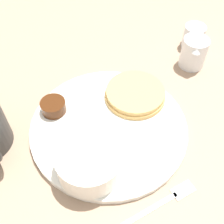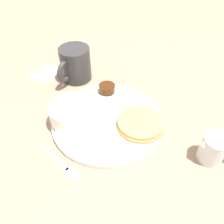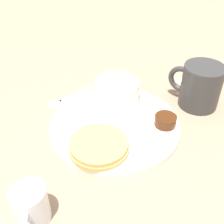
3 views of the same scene
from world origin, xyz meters
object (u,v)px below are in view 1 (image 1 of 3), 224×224
object	(u,v)px
plate	(109,127)
creamer_pitcher_near	(194,52)
fork	(167,200)
creamer_pitcher_far	(194,37)
bowl	(89,161)

from	to	relation	value
plate	creamer_pitcher_near	world-z (taller)	creamer_pitcher_near
creamer_pitcher_near	fork	xyz separation A→B (m)	(-0.22, 0.24, -0.03)
creamer_pitcher_far	fork	distance (m)	0.39
plate	bowl	distance (m)	0.10
bowl	creamer_pitcher_near	distance (m)	0.34
creamer_pitcher_far	fork	bearing A→B (deg)	134.15
plate	bowl	world-z (taller)	bowl
creamer_pitcher_far	fork	size ratio (longest dim) A/B	0.53
bowl	creamer_pitcher_far	xyz separation A→B (m)	(0.17, -0.36, -0.01)
bowl	creamer_pitcher_near	bearing A→B (deg)	-68.76
bowl	fork	world-z (taller)	bowl
creamer_pitcher_near	fork	bearing A→B (deg)	133.37
fork	plate	bearing A→B (deg)	3.42
creamer_pitcher_far	fork	world-z (taller)	creamer_pitcher_far
fork	bowl	bearing A→B (deg)	37.90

